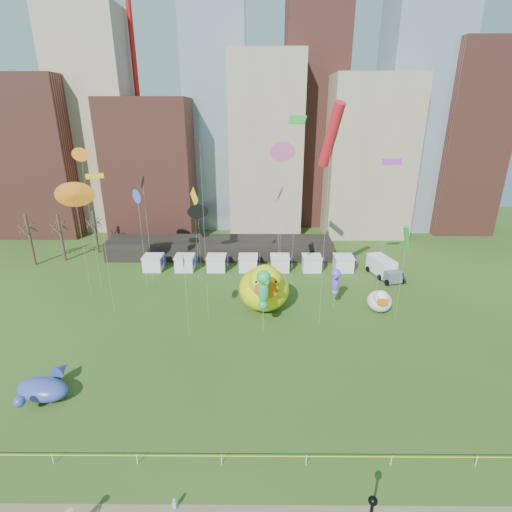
{
  "coord_description": "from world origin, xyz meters",
  "views": [
    {
      "loc": [
        2.56,
        -20.38,
        23.52
      ],
      "look_at": [
        2.38,
        10.32,
        12.0
      ],
      "focal_mm": 27.0,
      "sensor_mm": 36.0,
      "label": 1
    }
  ],
  "objects_px": {
    "box_truck": "(383,267)",
    "toddler": "(175,504)",
    "seahorse_green": "(263,287)",
    "seahorse_purple": "(336,280)",
    "big_duck": "(264,287)",
    "small_duck": "(380,301)",
    "whale_inflatable": "(44,388)"
  },
  "relations": [
    {
      "from": "seahorse_purple",
      "to": "box_truck",
      "type": "bearing_deg",
      "value": 62.5
    },
    {
      "from": "seahorse_purple",
      "to": "whale_inflatable",
      "type": "relative_size",
      "value": 0.85
    },
    {
      "from": "big_duck",
      "to": "whale_inflatable",
      "type": "height_order",
      "value": "big_duck"
    },
    {
      "from": "box_truck",
      "to": "toddler",
      "type": "bearing_deg",
      "value": -137.75
    },
    {
      "from": "small_duck",
      "to": "box_truck",
      "type": "relative_size",
      "value": 0.64
    },
    {
      "from": "whale_inflatable",
      "to": "seahorse_green",
      "type": "bearing_deg",
      "value": 41.1
    },
    {
      "from": "seahorse_purple",
      "to": "box_truck",
      "type": "height_order",
      "value": "seahorse_purple"
    },
    {
      "from": "seahorse_green",
      "to": "toddler",
      "type": "relative_size",
      "value": 8.77
    },
    {
      "from": "seahorse_green",
      "to": "box_truck",
      "type": "bearing_deg",
      "value": 26.11
    },
    {
      "from": "seahorse_purple",
      "to": "toddler",
      "type": "distance_m",
      "value": 31.08
    },
    {
      "from": "small_duck",
      "to": "whale_inflatable",
      "type": "height_order",
      "value": "small_duck"
    },
    {
      "from": "toddler",
      "to": "seahorse_purple",
      "type": "bearing_deg",
      "value": 42.44
    },
    {
      "from": "box_truck",
      "to": "toddler",
      "type": "relative_size",
      "value": 8.0
    },
    {
      "from": "toddler",
      "to": "whale_inflatable",
      "type": "bearing_deg",
      "value": 124.45
    },
    {
      "from": "whale_inflatable",
      "to": "seahorse_purple",
      "type": "bearing_deg",
      "value": 42.52
    },
    {
      "from": "big_duck",
      "to": "seahorse_green",
      "type": "xyz_separation_m",
      "value": [
        -0.21,
        -5.45,
        2.58
      ]
    },
    {
      "from": "whale_inflatable",
      "to": "box_truck",
      "type": "relative_size",
      "value": 0.89
    },
    {
      "from": "big_duck",
      "to": "seahorse_purple",
      "type": "distance_m",
      "value": 9.03
    },
    {
      "from": "big_duck",
      "to": "seahorse_green",
      "type": "height_order",
      "value": "seahorse_green"
    },
    {
      "from": "big_duck",
      "to": "box_truck",
      "type": "height_order",
      "value": "big_duck"
    },
    {
      "from": "seahorse_purple",
      "to": "whale_inflatable",
      "type": "height_order",
      "value": "seahorse_purple"
    },
    {
      "from": "seahorse_green",
      "to": "seahorse_purple",
      "type": "bearing_deg",
      "value": 18.67
    },
    {
      "from": "big_duck",
      "to": "box_truck",
      "type": "bearing_deg",
      "value": 27.73
    },
    {
      "from": "small_duck",
      "to": "whale_inflatable",
      "type": "bearing_deg",
      "value": -145.37
    },
    {
      "from": "box_truck",
      "to": "toddler",
      "type": "xyz_separation_m",
      "value": [
        -24.19,
        -36.93,
        -0.98
      ]
    },
    {
      "from": "seahorse_green",
      "to": "toddler",
      "type": "xyz_separation_m",
      "value": [
        -5.78,
        -20.94,
        -5.2
      ]
    },
    {
      "from": "big_duck",
      "to": "whale_inflatable",
      "type": "distance_m",
      "value": 25.45
    },
    {
      "from": "seahorse_green",
      "to": "toddler",
      "type": "distance_m",
      "value": 22.34
    },
    {
      "from": "seahorse_green",
      "to": "seahorse_purple",
      "type": "distance_m",
      "value": 11.19
    },
    {
      "from": "seahorse_purple",
      "to": "toddler",
      "type": "height_order",
      "value": "seahorse_purple"
    },
    {
      "from": "seahorse_purple",
      "to": "box_truck",
      "type": "relative_size",
      "value": 0.76
    },
    {
      "from": "seahorse_green",
      "to": "small_duck",
      "type": "bearing_deg",
      "value": 3.91
    }
  ]
}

